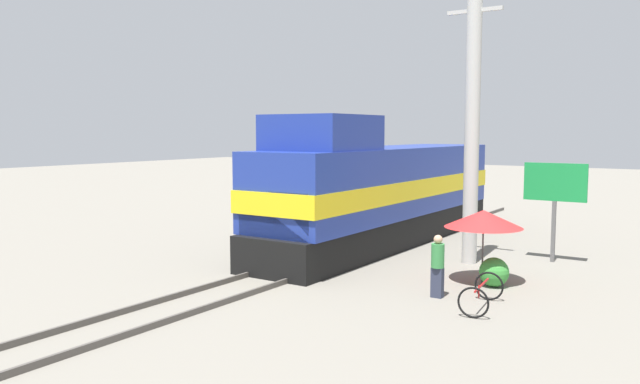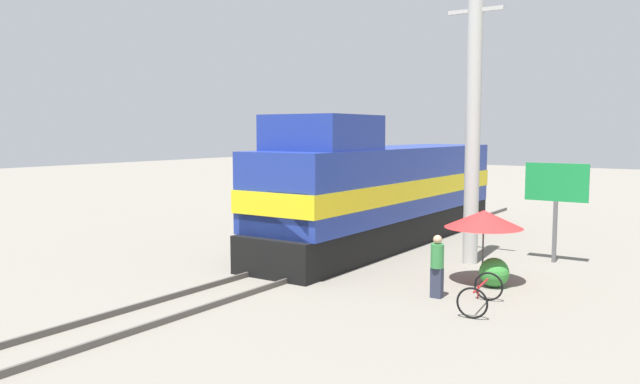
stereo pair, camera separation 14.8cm
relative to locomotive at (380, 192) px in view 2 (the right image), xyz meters
The scene contains 10 objects.
ground_plane 2.98m from the locomotive, 90.00° to the right, with size 120.00×120.00×0.00m, color slate.
rail_near 3.01m from the locomotive, 108.30° to the right, with size 0.08×30.48×0.15m, color #4C4742.
rail_far 3.01m from the locomotive, 71.70° to the right, with size 0.08×30.48×0.15m, color #4C4742.
locomotive is the anchor object (origin of this frame).
utility_pole 4.98m from the locomotive, 17.36° to the right, with size 1.80×0.48×9.23m.
vendor_umbrella 6.46m from the locomotive, 34.64° to the right, with size 2.20×2.20×2.09m.
billboard_sign 6.31m from the locomotive, ahead, with size 2.00×0.12×3.28m.
shrub_cluster 7.14m from the locomotive, 34.39° to the right, with size 0.82×0.82×0.82m, color #388C38.
person_bystander 7.71m from the locomotive, 50.28° to the right, with size 0.34×0.34×1.65m.
bicycle 8.95m from the locomotive, 45.29° to the right, with size 0.95×1.86×0.74m.
Camera 2 is at (11.26, -18.54, 4.31)m, focal length 35.00 mm.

